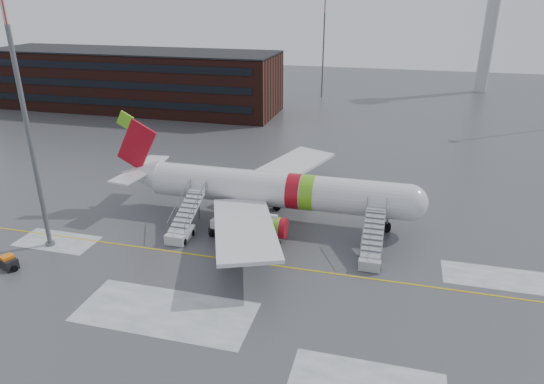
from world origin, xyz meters
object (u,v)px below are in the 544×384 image
(airstair_fwd, at_px, (371,250))
(baggage_tractor, at_px, (8,263))
(light_mast_near, at_px, (24,110))
(airliner, at_px, (268,189))
(airstair_aft, at_px, (183,227))
(pushback_tug, at_px, (224,228))

(airstair_fwd, xyz_separation_m, baggage_tractor, (-32.01, -9.84, -0.53))
(airstair_fwd, relative_size, light_mast_near, 0.29)
(airliner, distance_m, airstair_aft, 10.12)
(airstair_aft, distance_m, pushback_tug, 4.22)
(airliner, xyz_separation_m, airstair_fwd, (11.78, -6.54, -2.35))
(pushback_tug, bearing_deg, airliner, 57.61)
(airstair_fwd, relative_size, airstair_aft, 1.00)
(airliner, relative_size, baggage_tractor, 13.68)
(baggage_tractor, bearing_deg, pushback_tug, 33.35)
(pushback_tug, distance_m, baggage_tractor, 20.22)
(pushback_tug, bearing_deg, airstair_fwd, -4.81)
(airliner, distance_m, airstair_fwd, 13.68)
(airstair_fwd, xyz_separation_m, pushback_tug, (-15.12, 1.27, -0.26))
(pushback_tug, relative_size, light_mast_near, 0.13)
(airliner, xyz_separation_m, airstair_aft, (-7.36, -6.54, -2.35))
(airliner, distance_m, pushback_tug, 6.76)
(airstair_aft, height_order, pushback_tug, airstair_aft)
(airliner, relative_size, airstair_fwd, 4.55)
(airliner, bearing_deg, pushback_tug, -122.39)
(airstair_fwd, bearing_deg, light_mast_near, -170.64)
(airstair_fwd, distance_m, light_mast_near, 34.05)
(airliner, height_order, pushback_tug, airliner)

